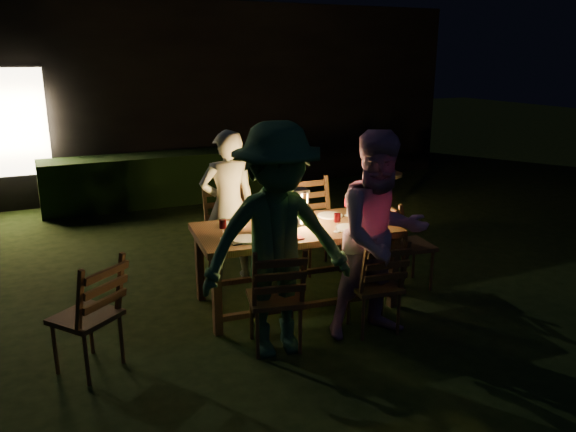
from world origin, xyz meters
name	(u,v)px	position (x,y,z in m)	size (l,w,h in m)	color
garden_envelope	(169,94)	(-0.01, 6.15, 1.58)	(40.00, 40.00, 3.20)	black
dining_table	(295,234)	(-0.45, -0.65, 0.70)	(1.94, 1.10, 0.78)	#4D3019
chair_near_left	(276,316)	(-0.97, -1.37, 0.29)	(0.51, 0.54, 0.95)	#4D3019
chair_near_right	(374,302)	(-0.08, -1.46, 0.27)	(0.46, 0.48, 0.91)	#4D3019
chair_far_left	(231,252)	(-0.83, 0.16, 0.31)	(0.49, 0.52, 1.03)	#4D3019
chair_far_right	(318,242)	(0.17, 0.07, 0.32)	(0.48, 0.51, 1.05)	#4D3019
chair_end	(407,259)	(0.77, -0.76, 0.30)	(0.52, 0.49, 0.99)	#4D3019
chair_spare	(90,335)	(-2.39, -1.08, 0.29)	(0.62, 0.62, 0.96)	#4D3019
person_house_side	(228,206)	(-0.82, 0.21, 0.81)	(0.59, 0.39, 1.61)	beige
person_opp_right	(380,237)	(-0.08, -1.51, 0.88)	(0.86, 0.67, 1.77)	#C285B8
person_opp_left	(277,242)	(-0.98, -1.42, 0.93)	(1.21, 0.69, 1.87)	#2E5D3B
lantern	(299,209)	(-0.40, -0.60, 0.93)	(0.16, 0.16, 0.35)	white
plate_far_left	(233,225)	(-0.98, -0.38, 0.78)	(0.25, 0.25, 0.01)	white
plate_near_left	(245,239)	(-1.02, -0.82, 0.78)	(0.25, 0.25, 0.01)	white
plate_far_right	(330,215)	(0.02, -0.47, 0.78)	(0.25, 0.25, 0.01)	white
plate_near_right	(349,228)	(-0.02, -0.91, 0.78)	(0.25, 0.25, 0.01)	white
wineglass_a	(256,213)	(-0.72, -0.34, 0.86)	(0.06, 0.06, 0.18)	#59070F
wineglass_b	(223,229)	(-1.18, -0.70, 0.86)	(0.06, 0.06, 0.18)	#59070F
wineglass_c	(337,223)	(-0.18, -0.96, 0.86)	(0.06, 0.06, 0.18)	#59070F
wineglass_d	(347,207)	(0.18, -0.53, 0.86)	(0.06, 0.06, 0.18)	#59070F
wineglass_e	(297,228)	(-0.58, -0.94, 0.86)	(0.06, 0.06, 0.18)	silver
bottle_table	(270,215)	(-0.70, -0.63, 0.92)	(0.07, 0.07, 0.28)	#0F471E
napkin_left	(292,238)	(-0.63, -0.95, 0.78)	(0.18, 0.14, 0.01)	red
napkin_right	(362,229)	(0.07, -1.00, 0.78)	(0.18, 0.14, 0.01)	red
phone	(240,243)	(-1.10, -0.89, 0.78)	(0.14, 0.07, 0.01)	black
side_table	(384,179)	(1.91, 1.36, 0.63)	(0.53, 0.53, 0.71)	brown
ice_bucket	(384,165)	(1.91, 1.36, 0.82)	(0.30, 0.30, 0.22)	#A5A8AD
bottle_bucket_a	(383,163)	(1.86, 1.32, 0.87)	(0.07, 0.07, 0.32)	#0F471E
bottle_bucket_b	(386,161)	(1.96, 1.40, 0.87)	(0.07, 0.07, 0.32)	#0F471E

